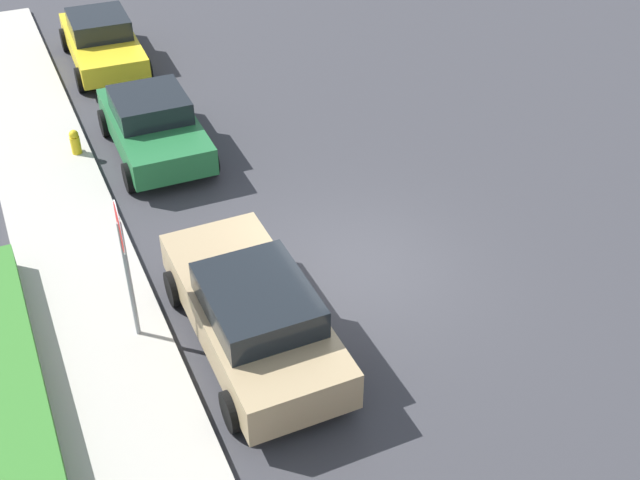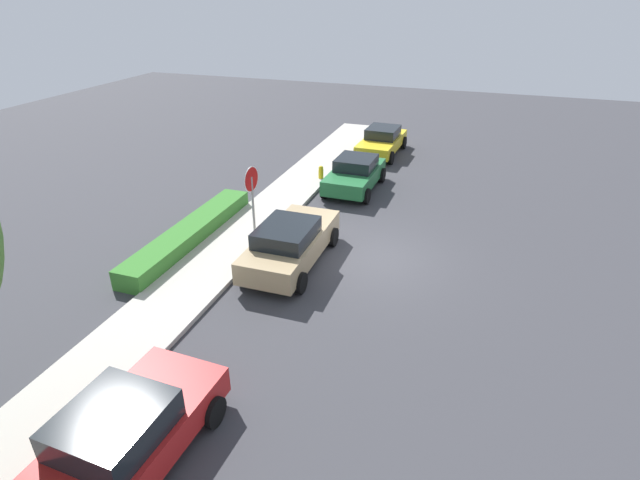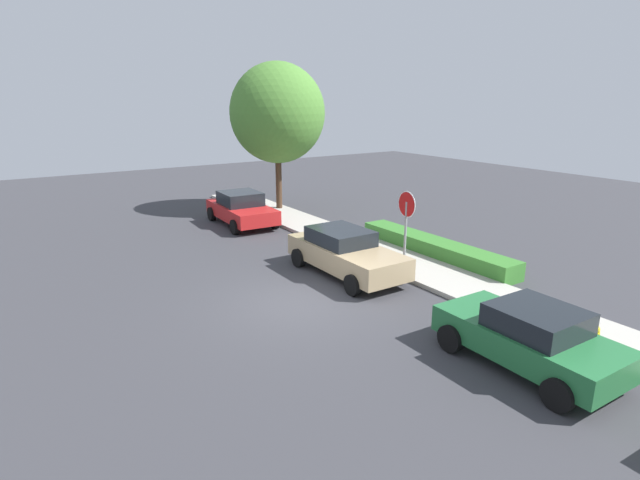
{
  "view_description": "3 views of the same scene",
  "coord_description": "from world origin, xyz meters",
  "px_view_note": "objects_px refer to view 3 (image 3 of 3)",
  "views": [
    {
      "loc": [
        -10.39,
        5.38,
        9.32
      ],
      "look_at": [
        0.07,
        0.66,
        0.82
      ],
      "focal_mm": 45.0,
      "sensor_mm": 36.0,
      "label": 1
    },
    {
      "loc": [
        -13.88,
        -2.98,
        7.95
      ],
      "look_at": [
        -1.12,
        1.43,
        0.98
      ],
      "focal_mm": 28.0,
      "sensor_mm": 36.0,
      "label": 2
    },
    {
      "loc": [
        11.27,
        -6.75,
        5.57
      ],
      "look_at": [
        -0.91,
        1.26,
        1.4
      ],
      "focal_mm": 28.0,
      "sensor_mm": 36.0,
      "label": 3
    }
  ],
  "objects_px": {
    "fire_hydrant": "(593,340)",
    "parked_car_green": "(530,336)",
    "stop_sign": "(406,217)",
    "street_tree_near_corner": "(277,113)",
    "parked_car_red": "(241,209)",
    "parked_car_tan": "(345,252)"
  },
  "relations": [
    {
      "from": "parked_car_green",
      "to": "stop_sign",
      "type": "bearing_deg",
      "value": 162.33
    },
    {
      "from": "stop_sign",
      "to": "street_tree_near_corner",
      "type": "distance_m",
      "value": 11.06
    },
    {
      "from": "stop_sign",
      "to": "parked_car_tan",
      "type": "distance_m",
      "value": 2.26
    },
    {
      "from": "stop_sign",
      "to": "street_tree_near_corner",
      "type": "relative_size",
      "value": 0.38
    },
    {
      "from": "parked_car_green",
      "to": "street_tree_near_corner",
      "type": "height_order",
      "value": "street_tree_near_corner"
    },
    {
      "from": "stop_sign",
      "to": "parked_car_red",
      "type": "relative_size",
      "value": 0.63
    },
    {
      "from": "stop_sign",
      "to": "fire_hydrant",
      "type": "relative_size",
      "value": 3.81
    },
    {
      "from": "parked_car_tan",
      "to": "fire_hydrant",
      "type": "relative_size",
      "value": 6.3
    },
    {
      "from": "stop_sign",
      "to": "fire_hydrant",
      "type": "distance_m",
      "value": 6.59
    },
    {
      "from": "fire_hydrant",
      "to": "parked_car_green",
      "type": "bearing_deg",
      "value": -105.76
    },
    {
      "from": "parked_car_tan",
      "to": "street_tree_near_corner",
      "type": "height_order",
      "value": "street_tree_near_corner"
    },
    {
      "from": "parked_car_tan",
      "to": "stop_sign",
      "type": "bearing_deg",
      "value": 60.91
    },
    {
      "from": "parked_car_tan",
      "to": "fire_hydrant",
      "type": "height_order",
      "value": "parked_car_tan"
    },
    {
      "from": "stop_sign",
      "to": "fire_hydrant",
      "type": "bearing_deg",
      "value": -1.66
    },
    {
      "from": "stop_sign",
      "to": "parked_car_red",
      "type": "bearing_deg",
      "value": -169.21
    },
    {
      "from": "stop_sign",
      "to": "parked_car_green",
      "type": "xyz_separation_m",
      "value": [
        5.92,
        -1.89,
        -1.19
      ]
    },
    {
      "from": "street_tree_near_corner",
      "to": "fire_hydrant",
      "type": "distance_m",
      "value": 17.64
    },
    {
      "from": "stop_sign",
      "to": "parked_car_tan",
      "type": "bearing_deg",
      "value": -119.09
    },
    {
      "from": "stop_sign",
      "to": "fire_hydrant",
      "type": "xyz_separation_m",
      "value": [
        6.4,
        -0.19,
        -1.54
      ]
    },
    {
      "from": "parked_car_tan",
      "to": "parked_car_red",
      "type": "relative_size",
      "value": 1.04
    },
    {
      "from": "parked_car_green",
      "to": "street_tree_near_corner",
      "type": "bearing_deg",
      "value": 169.5
    },
    {
      "from": "street_tree_near_corner",
      "to": "parked_car_green",
      "type": "bearing_deg",
      "value": -10.5
    }
  ]
}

